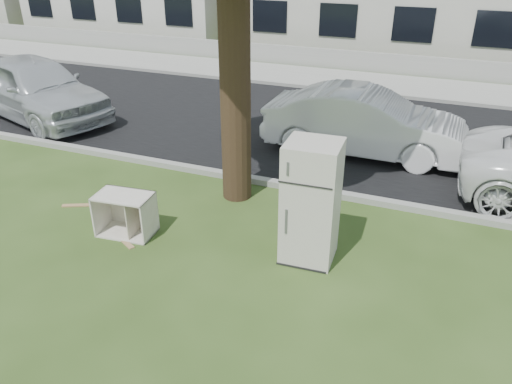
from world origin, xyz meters
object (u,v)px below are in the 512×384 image
at_px(fridge, 311,203).
at_px(cabinet, 125,214).
at_px(car_left, 35,88).
at_px(car_center, 365,123).

distance_m(fridge, cabinet, 3.09).
distance_m(cabinet, car_left, 7.03).
relative_size(fridge, cabinet, 2.08).
height_order(cabinet, car_center, car_center).
distance_m(cabinet, car_center, 5.75).
bearing_deg(fridge, car_center, 87.74).
bearing_deg(car_center, car_left, 94.83).
bearing_deg(cabinet, car_left, 138.08).
relative_size(cabinet, car_left, 0.19).
height_order(fridge, car_center, fridge).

